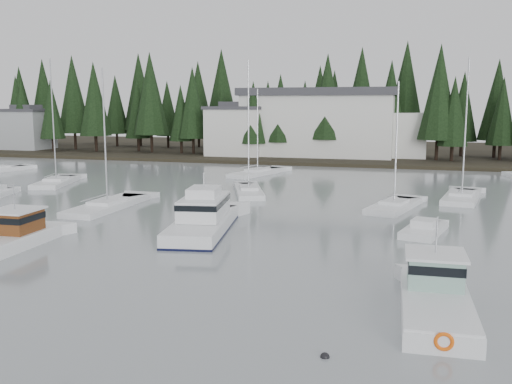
{
  "coord_description": "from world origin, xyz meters",
  "views": [
    {
      "loc": [
        11.06,
        -10.44,
        8.8
      ],
      "look_at": [
        -0.26,
        28.87,
        2.5
      ],
      "focal_mm": 40.0,
      "sensor_mm": 36.0,
      "label": 1
    }
  ],
  "objects_px": {
    "sailboat_0": "(394,208)",
    "cabin_cruiser_center": "(203,221)",
    "house_west": "(237,130)",
    "harbor_inn": "(331,123)",
    "lobster_boat_brown": "(1,242)",
    "lobster_boat_teal": "(436,300)",
    "sailboat_4": "(108,208)",
    "sailboat_7": "(249,193)",
    "sailboat_5": "(57,183)",
    "house_far_west": "(27,128)",
    "runabout_1": "(424,232)",
    "sailboat_2": "(258,174)",
    "sailboat_6": "(462,199)"
  },
  "relations": [
    {
      "from": "sailboat_5",
      "to": "runabout_1",
      "type": "distance_m",
      "value": 41.83
    },
    {
      "from": "house_west",
      "to": "sailboat_4",
      "type": "relative_size",
      "value": 0.77
    },
    {
      "from": "house_west",
      "to": "house_far_west",
      "type": "distance_m",
      "value": 42.05
    },
    {
      "from": "sailboat_2",
      "to": "sailboat_7",
      "type": "xyz_separation_m",
      "value": [
        3.42,
        -15.23,
        0.03
      ]
    },
    {
      "from": "lobster_boat_brown",
      "to": "runabout_1",
      "type": "bearing_deg",
      "value": -67.39
    },
    {
      "from": "sailboat_0",
      "to": "sailboat_6",
      "type": "height_order",
      "value": "sailboat_6"
    },
    {
      "from": "house_west",
      "to": "lobster_boat_brown",
      "type": "height_order",
      "value": "house_west"
    },
    {
      "from": "sailboat_7",
      "to": "runabout_1",
      "type": "relative_size",
      "value": 2.38
    },
    {
      "from": "sailboat_0",
      "to": "sailboat_4",
      "type": "height_order",
      "value": "sailboat_4"
    },
    {
      "from": "house_far_west",
      "to": "sailboat_2",
      "type": "relative_size",
      "value": 0.75
    },
    {
      "from": "cabin_cruiser_center",
      "to": "house_far_west",
      "type": "bearing_deg",
      "value": 36.32
    },
    {
      "from": "harbor_inn",
      "to": "sailboat_2",
      "type": "height_order",
      "value": "harbor_inn"
    },
    {
      "from": "house_far_west",
      "to": "sailboat_2",
      "type": "xyz_separation_m",
      "value": [
        51.41,
        -22.48,
        -4.35
      ]
    },
    {
      "from": "sailboat_0",
      "to": "sailboat_6",
      "type": "relative_size",
      "value": 0.83
    },
    {
      "from": "harbor_inn",
      "to": "runabout_1",
      "type": "height_order",
      "value": "harbor_inn"
    },
    {
      "from": "house_far_west",
      "to": "sailboat_4",
      "type": "xyz_separation_m",
      "value": [
        45.55,
        -48.82,
        -4.35
      ]
    },
    {
      "from": "sailboat_7",
      "to": "runabout_1",
      "type": "xyz_separation_m",
      "value": [
        16.74,
        -13.77,
        0.05
      ]
    },
    {
      "from": "cabin_cruiser_center",
      "to": "sailboat_5",
      "type": "relative_size",
      "value": 0.8
    },
    {
      "from": "house_west",
      "to": "sailboat_0",
      "type": "relative_size",
      "value": 0.85
    },
    {
      "from": "sailboat_4",
      "to": "sailboat_7",
      "type": "bearing_deg",
      "value": -40.73
    },
    {
      "from": "house_far_west",
      "to": "sailboat_4",
      "type": "bearing_deg",
      "value": -46.98
    },
    {
      "from": "house_far_west",
      "to": "sailboat_7",
      "type": "relative_size",
      "value": 0.62
    },
    {
      "from": "sailboat_0",
      "to": "cabin_cruiser_center",
      "type": "bearing_deg",
      "value": 149.57
    },
    {
      "from": "sailboat_6",
      "to": "sailboat_5",
      "type": "bearing_deg",
      "value": 100.98
    },
    {
      "from": "lobster_boat_brown",
      "to": "sailboat_4",
      "type": "relative_size",
      "value": 0.73
    },
    {
      "from": "house_west",
      "to": "harbor_inn",
      "type": "relative_size",
      "value": 0.32
    },
    {
      "from": "sailboat_4",
      "to": "cabin_cruiser_center",
      "type": "bearing_deg",
      "value": -119.41
    },
    {
      "from": "harbor_inn",
      "to": "sailboat_5",
      "type": "relative_size",
      "value": 2.07
    },
    {
      "from": "sailboat_6",
      "to": "sailboat_4",
      "type": "bearing_deg",
      "value": 123.02
    },
    {
      "from": "house_west",
      "to": "runabout_1",
      "type": "relative_size",
      "value": 1.67
    },
    {
      "from": "house_far_west",
      "to": "cabin_cruiser_center",
      "type": "relative_size",
      "value": 0.74
    },
    {
      "from": "house_west",
      "to": "cabin_cruiser_center",
      "type": "distance_m",
      "value": 55.02
    },
    {
      "from": "house_west",
      "to": "sailboat_7",
      "type": "xyz_separation_m",
      "value": [
        12.83,
        -35.71,
        -4.57
      ]
    },
    {
      "from": "sailboat_4",
      "to": "runabout_1",
      "type": "distance_m",
      "value": 26.15
    },
    {
      "from": "harbor_inn",
      "to": "cabin_cruiser_center",
      "type": "height_order",
      "value": "harbor_inn"
    },
    {
      "from": "lobster_boat_brown",
      "to": "house_west",
      "type": "bearing_deg",
      "value": 1.84
    },
    {
      "from": "lobster_boat_brown",
      "to": "lobster_boat_teal",
      "type": "relative_size",
      "value": 1.1
    },
    {
      "from": "sailboat_4",
      "to": "sailboat_7",
      "type": "xyz_separation_m",
      "value": [
        9.27,
        11.11,
        0.03
      ]
    },
    {
      "from": "lobster_boat_teal",
      "to": "sailboat_5",
      "type": "xyz_separation_m",
      "value": [
        -39.72,
        29.8,
        -0.46
      ]
    },
    {
      "from": "lobster_boat_brown",
      "to": "lobster_boat_teal",
      "type": "xyz_separation_m",
      "value": [
        25.28,
        -3.8,
        0.03
      ]
    },
    {
      "from": "house_west",
      "to": "sailboat_6",
      "type": "distance_m",
      "value": 47.43
    },
    {
      "from": "harbor_inn",
      "to": "sailboat_4",
      "type": "bearing_deg",
      "value": -102.9
    },
    {
      "from": "harbor_inn",
      "to": "house_far_west",
      "type": "bearing_deg",
      "value": -178.65
    },
    {
      "from": "lobster_boat_teal",
      "to": "sailboat_4",
      "type": "distance_m",
      "value": 32.06
    },
    {
      "from": "lobster_boat_brown",
      "to": "cabin_cruiser_center",
      "type": "bearing_deg",
      "value": -52.83
    },
    {
      "from": "cabin_cruiser_center",
      "to": "lobster_boat_teal",
      "type": "xyz_separation_m",
      "value": [
        15.3,
        -12.09,
        -0.17
      ]
    },
    {
      "from": "house_west",
      "to": "cabin_cruiser_center",
      "type": "relative_size",
      "value": 0.84
    },
    {
      "from": "house_west",
      "to": "sailboat_0",
      "type": "xyz_separation_m",
      "value": [
        27.16,
        -40.35,
        -4.59
      ]
    },
    {
      "from": "lobster_boat_teal",
      "to": "sailboat_6",
      "type": "height_order",
      "value": "sailboat_6"
    },
    {
      "from": "sailboat_6",
      "to": "runabout_1",
      "type": "height_order",
      "value": "sailboat_6"
    }
  ]
}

